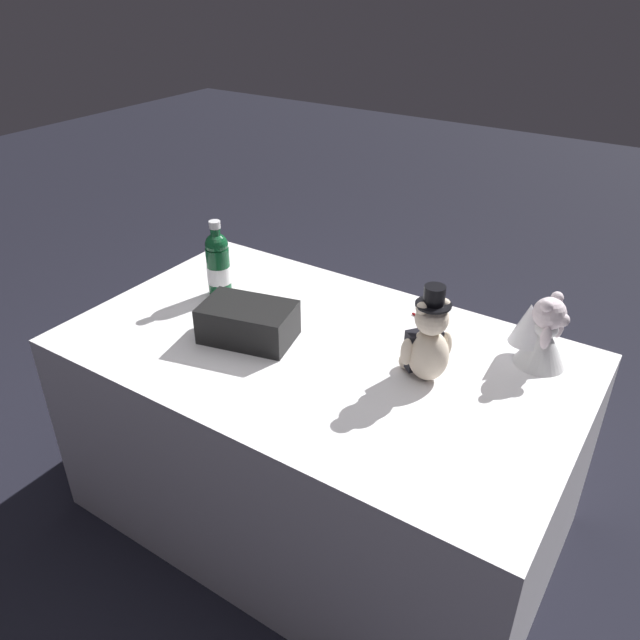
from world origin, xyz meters
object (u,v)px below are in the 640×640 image
object	(u,v)px
gift_case_black	(248,322)
signing_pen	(427,321)
teddy_bear_groom	(428,342)
teddy_bear_bride	(541,333)
champagne_bottle	(218,264)

from	to	relation	value
gift_case_black	signing_pen	bearing A→B (deg)	43.20
teddy_bear_groom	signing_pen	distance (m)	0.33
teddy_bear_bride	champagne_bottle	xyz separation A→B (m)	(-1.07, -0.20, 0.02)
teddy_bear_bride	gift_case_black	world-z (taller)	teddy_bear_bride
teddy_bear_bride	teddy_bear_groom	bearing A→B (deg)	-134.05
signing_pen	teddy_bear_groom	bearing A→B (deg)	-66.11
teddy_bear_bride	champagne_bottle	distance (m)	1.09
teddy_bear_bride	signing_pen	bearing A→B (deg)	175.19
gift_case_black	champagne_bottle	bearing A→B (deg)	147.22
champagne_bottle	gift_case_black	xyz separation A→B (m)	(0.27, -0.18, -0.06)
teddy_bear_groom	champagne_bottle	distance (m)	0.83
champagne_bottle	gift_case_black	size ratio (longest dim) A/B	0.87
teddy_bear_groom	gift_case_black	distance (m)	0.57
teddy_bear_groom	gift_case_black	size ratio (longest dim) A/B	0.93
signing_pen	gift_case_black	distance (m)	0.59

